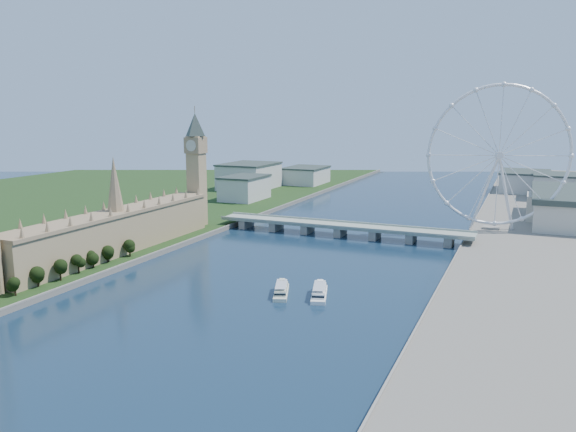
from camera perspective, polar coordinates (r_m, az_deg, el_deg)
The scene contains 10 objects.
ground at distance 229.77m, azimuth -19.64°, elevation -16.85°, with size 2000.00×2000.00×0.00m, color #1B3D4D.
tree_row at distance 346.22m, azimuth -26.14°, elevation -6.31°, with size 7.41×199.41×20.69m.
parliament_range at distance 425.79m, azimuth -16.97°, elevation -1.48°, with size 24.00×200.00×70.00m.
big_ben at distance 505.53m, azimuth -9.33°, elevation 6.16°, with size 20.02×20.02×110.00m.
westminster_bridge at distance 479.10m, azimuth 5.36°, elevation -1.22°, with size 220.00×22.00×9.50m.
london_eye at distance 503.65m, azimuth 20.65°, elevation 5.72°, with size 113.60×39.12×124.30m.
county_hall at distance 586.73m, azimuth 25.97°, elevation -0.75°, with size 54.00×144.00×35.00m, color beige, non-canonical shape.
city_skyline at distance 719.68m, azimuth 14.81°, elevation 3.22°, with size 505.00×280.00×32.00m.
tour_boat_near at distance 325.92m, azimuth -0.69°, elevation -8.00°, with size 7.97×31.11×6.89m, color beige, non-canonical shape.
tour_boat_far at distance 322.60m, azimuth 3.19°, elevation -8.21°, with size 8.43×32.81×7.28m, color white, non-canonical shape.
Camera 1 is at (143.68, -146.77, 103.00)m, focal length 35.00 mm.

